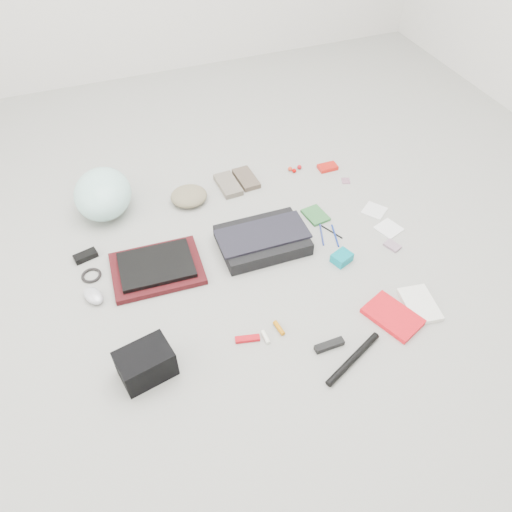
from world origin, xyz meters
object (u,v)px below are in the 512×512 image
object	(u,v)px
accordion_wallet	(342,258)
book_red	(393,316)
camera_bag	(146,364)
messenger_bag	(262,240)
laptop	(156,265)
bike_helmet	(103,194)

from	to	relation	value
accordion_wallet	book_red	bearing A→B (deg)	-103.93
camera_bag	accordion_wallet	size ratio (longest dim) A/B	2.29
messenger_bag	book_red	bearing A→B (deg)	-58.57
messenger_bag	laptop	bearing A→B (deg)	179.25
laptop	book_red	xyz separation A→B (m)	(0.84, -0.60, -0.03)
camera_bag	book_red	distance (m)	1.00
laptop	camera_bag	size ratio (longest dim) A/B	1.63
bike_helmet	laptop	bearing A→B (deg)	-64.27
messenger_bag	accordion_wallet	size ratio (longest dim) A/B	4.61
camera_bag	bike_helmet	bearing A→B (deg)	77.90
messenger_bag	camera_bag	distance (m)	0.81
laptop	book_red	distance (m)	1.04
laptop	bike_helmet	distance (m)	0.52
book_red	bike_helmet	bearing A→B (deg)	109.46
laptop	bike_helmet	bearing A→B (deg)	108.96
bike_helmet	camera_bag	distance (m)	1.00
book_red	accordion_wallet	size ratio (longest dim) A/B	2.59
accordion_wallet	bike_helmet	bearing A→B (deg)	120.73
laptop	book_red	bearing A→B (deg)	-32.44
bike_helmet	accordion_wallet	world-z (taller)	bike_helmet
messenger_bag	book_red	size ratio (longest dim) A/B	1.78
camera_bag	accordion_wallet	distance (m)	0.98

